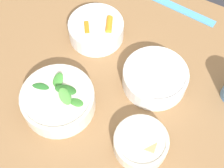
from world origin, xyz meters
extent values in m
plane|color=#2D2D33|center=(0.00, 0.00, 0.00)|extent=(10.00, 10.00, 0.00)
cube|color=olive|center=(0.00, 0.00, 0.76)|extent=(1.09, 0.85, 0.03)
cube|color=brown|center=(-0.48, 0.36, 0.37)|extent=(0.06, 0.06, 0.75)
cylinder|color=white|center=(-0.13, 0.12, 0.80)|extent=(0.17, 0.17, 0.06)
torus|color=white|center=(-0.13, 0.12, 0.83)|extent=(0.17, 0.17, 0.01)
cylinder|color=orange|center=(-0.10, 0.12, 0.82)|extent=(0.05, 0.03, 0.02)
cylinder|color=orange|center=(-0.14, 0.09, 0.82)|extent=(0.04, 0.05, 0.02)
cylinder|color=orange|center=(-0.09, 0.12, 0.82)|extent=(0.02, 0.05, 0.02)
cylinder|color=orange|center=(-0.09, 0.13, 0.83)|extent=(0.04, 0.06, 0.02)
cylinder|color=silver|center=(-0.09, -0.14, 0.80)|extent=(0.19, 0.19, 0.06)
torus|color=silver|center=(-0.09, -0.14, 0.83)|extent=(0.19, 0.19, 0.01)
ellipsoid|color=#3D8433|center=(-0.11, -0.10, 0.84)|extent=(0.04, 0.04, 0.03)
ellipsoid|color=#235B23|center=(-0.14, -0.14, 0.83)|extent=(0.06, 0.05, 0.03)
ellipsoid|color=#3D8433|center=(-0.04, -0.13, 0.83)|extent=(0.06, 0.05, 0.03)
ellipsoid|color=#3D8433|center=(-0.15, -0.11, 0.82)|extent=(0.05, 0.05, 0.03)
ellipsoid|color=#2D7028|center=(-0.08, -0.12, 0.84)|extent=(0.07, 0.06, 0.04)
ellipsoid|color=#4C933D|center=(-0.06, -0.14, 0.85)|extent=(0.05, 0.05, 0.04)
cylinder|color=white|center=(0.10, 0.05, 0.80)|extent=(0.18, 0.18, 0.05)
torus|color=white|center=(0.10, 0.05, 0.83)|extent=(0.18, 0.18, 0.01)
cylinder|color=brown|center=(0.10, 0.05, 0.79)|extent=(0.16, 0.16, 0.03)
ellipsoid|color=#8E5B3D|center=(0.04, 0.09, 0.81)|extent=(0.01, 0.01, 0.01)
ellipsoid|color=#AD7551|center=(0.13, 0.10, 0.81)|extent=(0.01, 0.01, 0.01)
ellipsoid|color=#8E5B3D|center=(0.12, 0.08, 0.81)|extent=(0.01, 0.01, 0.01)
ellipsoid|color=#A36B4C|center=(0.08, 0.11, 0.81)|extent=(0.01, 0.01, 0.01)
ellipsoid|color=#A36B4C|center=(0.07, 0.09, 0.81)|extent=(0.01, 0.01, 0.01)
ellipsoid|color=#A36B4C|center=(0.14, 0.03, 0.81)|extent=(0.01, 0.01, 0.01)
ellipsoid|color=#A36B4C|center=(0.16, 0.06, 0.81)|extent=(0.01, 0.01, 0.01)
ellipsoid|color=#8E5B3D|center=(0.06, 0.00, 0.81)|extent=(0.01, 0.01, 0.01)
cylinder|color=beige|center=(0.08, -0.02, 0.82)|extent=(0.03, 0.03, 0.01)
cylinder|color=#E0A88E|center=(0.15, 0.02, 0.82)|extent=(0.03, 0.03, 0.01)
cylinder|color=#E0A88E|center=(0.15, 0.01, 0.81)|extent=(0.03, 0.03, 0.01)
cylinder|color=beige|center=(0.07, 0.11, 0.81)|extent=(0.03, 0.03, 0.01)
cylinder|color=beige|center=(0.12, 0.09, 0.82)|extent=(0.03, 0.03, 0.01)
cylinder|color=silver|center=(0.15, -0.13, 0.79)|extent=(0.13, 0.13, 0.04)
torus|color=silver|center=(0.15, -0.13, 0.82)|extent=(0.13, 0.13, 0.01)
cube|color=tan|center=(0.17, -0.13, 0.80)|extent=(0.05, 0.06, 0.01)
cube|color=tan|center=(0.15, -0.13, 0.81)|extent=(0.06, 0.07, 0.01)
cube|color=tan|center=(0.16, -0.13, 0.81)|extent=(0.06, 0.06, 0.03)
cube|color=#4C99E0|center=(0.03, 0.35, 0.77)|extent=(0.28, 0.05, 0.00)
camera|label=1|loc=(0.22, -0.40, 1.52)|focal=50.00mm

